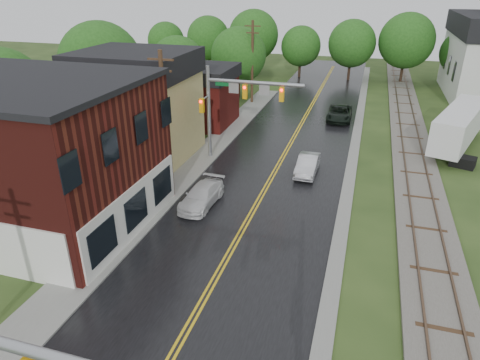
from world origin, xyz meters
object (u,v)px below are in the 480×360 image
at_px(utility_pole_c, 252,61).
at_px(tree_left_a, 3,97).
at_px(brick_building, 18,152).
at_px(suv_dark, 340,113).
at_px(utility_pole_b, 165,116).
at_px(semi_trailer, 460,125).
at_px(traffic_signal_far, 235,98).
at_px(pickup_white, 202,196).
at_px(tree_left_b, 102,66).
at_px(tree_left_e, 240,57).
at_px(tree_left_c, 179,66).
at_px(sedan_silver, 307,165).

bearing_deg(utility_pole_c, tree_left_a, -120.55).
bearing_deg(brick_building, suv_dark, 57.62).
bearing_deg(utility_pole_b, semi_trailer, 31.95).
height_order(traffic_signal_far, pickup_white, traffic_signal_far).
distance_m(brick_building, pickup_white, 10.73).
relative_size(utility_pole_c, tree_left_b, 0.93).
bearing_deg(suv_dark, tree_left_b, -159.54).
distance_m(brick_building, tree_left_b, 17.80).
bearing_deg(traffic_signal_far, utility_pole_b, -123.68).
xyz_separation_m(tree_left_a, tree_left_b, (2.00, 10.00, 0.60)).
bearing_deg(utility_pole_c, brick_building, -101.09).
height_order(tree_left_e, pickup_white, tree_left_e).
xyz_separation_m(utility_pole_b, tree_left_a, (-13.05, -0.10, 0.39)).
distance_m(brick_building, tree_left_e, 31.12).
xyz_separation_m(brick_building, utility_pole_c, (5.68, 29.00, 0.57)).
height_order(utility_pole_c, tree_left_a, utility_pole_c).
xyz_separation_m(utility_pole_b, tree_left_c, (-7.05, 17.90, -0.21)).
relative_size(utility_pole_c, tree_left_a, 1.04).
height_order(utility_pole_c, suv_dark, utility_pole_c).
relative_size(utility_pole_b, tree_left_a, 1.04).
distance_m(tree_left_a, tree_left_b, 10.22).
bearing_deg(semi_trailer, traffic_signal_far, -155.72).
bearing_deg(utility_pole_c, sedan_silver, -63.03).
bearing_deg(utility_pole_b, utility_pole_c, 90.00).
bearing_deg(utility_pole_b, traffic_signal_far, 56.32).
relative_size(utility_pole_b, suv_dark, 1.78).
bearing_deg(brick_building, semi_trailer, 37.12).
bearing_deg(traffic_signal_far, tree_left_e, 105.89).
bearing_deg(brick_building, tree_left_e, 83.29).
height_order(brick_building, utility_pole_c, utility_pole_c).
xyz_separation_m(tree_left_b, tree_left_c, (4.00, 8.00, -1.21)).
relative_size(suv_dark, sedan_silver, 1.26).
bearing_deg(pickup_white, suv_dark, 75.00).
bearing_deg(utility_pole_b, tree_left_c, 111.49).
bearing_deg(tree_left_a, brick_building, -43.13).
bearing_deg(semi_trailer, brick_building, -142.88).
distance_m(tree_left_c, semi_trailer, 27.92).
bearing_deg(sedan_silver, tree_left_e, 119.82).
height_order(utility_pole_c, pickup_white, utility_pole_c).
bearing_deg(tree_left_b, utility_pole_b, -41.86).
relative_size(brick_building, utility_pole_b, 1.59).
relative_size(utility_pole_b, tree_left_e, 1.10).
xyz_separation_m(brick_building, pickup_white, (9.17, 4.33, -3.52)).
distance_m(brick_building, utility_pole_b, 9.03).
relative_size(brick_building, tree_left_e, 1.75).
bearing_deg(utility_pole_b, tree_left_a, -179.55).
height_order(tree_left_c, tree_left_e, tree_left_e).
bearing_deg(tree_left_c, utility_pole_b, -68.51).
relative_size(traffic_signal_far, tree_left_a, 0.85).
bearing_deg(sedan_silver, brick_building, -142.80).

